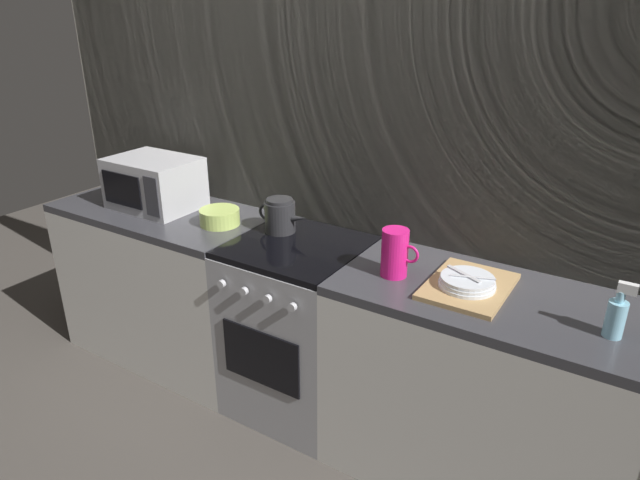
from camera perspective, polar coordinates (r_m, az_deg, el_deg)
The scene contains 11 objects.
ground_plane at distance 3.09m, azimuth -2.03°, elevation -15.90°, with size 8.00×8.00×0.00m, color #47423D.
back_wall at distance 2.78m, azimuth 1.41°, elevation 7.52°, with size 3.60×0.05×2.40m.
counter_left at distance 3.36m, azimuth -14.96°, elevation -4.17°, with size 1.20×0.60×0.90m.
stove_unit at distance 2.83m, azimuth -2.17°, elevation -8.83°, with size 0.60×0.63×0.90m.
counter_right at distance 2.52m, azimuth 15.56°, elevation -14.30°, with size 1.20×0.60×0.90m.
microwave at distance 3.18m, azimuth -16.32°, elevation 5.53°, with size 0.46×0.35×0.27m.
kettle at distance 2.74m, azimuth -4.04°, elevation 2.46°, with size 0.28×0.15×0.17m.
mixing_bowl at distance 2.88m, azimuth -10.09°, elevation 2.29°, with size 0.20×0.20×0.08m, color #B7D166.
pitcher at distance 2.31m, azimuth 7.56°, elevation -1.29°, with size 0.16×0.11×0.20m.
dish_pile at distance 2.28m, azimuth 14.64°, elevation -4.35°, with size 0.30×0.40×0.07m.
spray_bottle at distance 2.13m, azimuth 27.68°, elevation -6.75°, with size 0.08×0.06×0.20m.
Camera 1 is at (1.37, -1.97, 1.95)m, focal length 31.80 mm.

